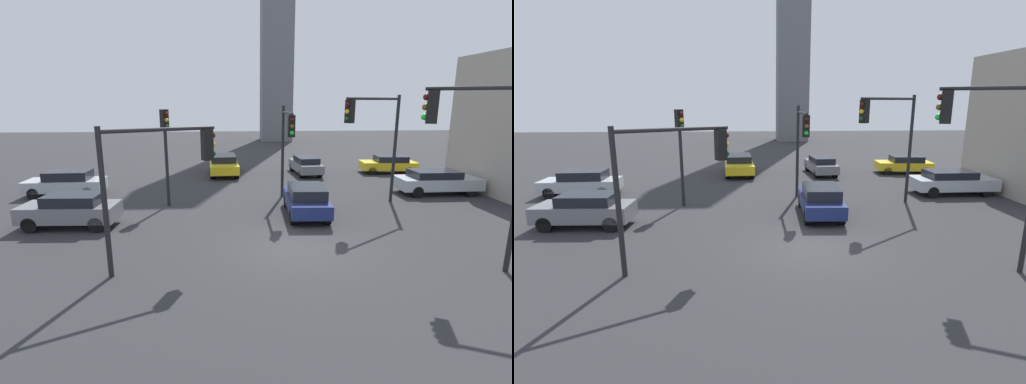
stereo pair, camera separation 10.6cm
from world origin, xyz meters
TOP-DOWN VIEW (x-y plane):
  - ground_plane at (0.00, 0.00)m, footprint 109.67×109.67m
  - traffic_light_0 at (0.51, 6.13)m, footprint 0.32×3.35m
  - traffic_light_1 at (5.12, -1.80)m, footprint 2.71×1.38m
  - traffic_light_2 at (4.57, 5.02)m, footprint 3.57×2.67m
  - traffic_light_3 at (-5.48, 6.17)m, footprint 0.46×0.47m
  - traffic_light_4 at (-4.45, -1.04)m, footprint 3.28×1.82m
  - car_0 at (-2.81, 14.52)m, footprint 2.23×4.78m
  - car_1 at (3.14, 14.09)m, footprint 1.89×4.11m
  - car_2 at (9.47, 7.75)m, footprint 4.60×1.95m
  - car_3 at (-11.54, 8.70)m, footprint 4.21×1.87m
  - car_4 at (1.15, 4.02)m, footprint 1.94×4.11m
  - car_5 at (9.37, 14.20)m, footprint 4.05×2.06m
  - car_6 at (-9.06, 3.05)m, footprint 3.98×1.81m

SIDE VIEW (x-z plane):
  - ground_plane at x=0.00m, z-range 0.00..0.00m
  - car_5 at x=9.37m, z-range 0.04..1.33m
  - car_1 at x=3.14m, z-range 0.04..1.35m
  - car_2 at x=9.47m, z-range 0.05..1.42m
  - car_3 at x=-11.54m, z-range 0.04..1.46m
  - car_0 at x=-2.81m, z-range 0.05..1.45m
  - car_6 at x=-9.06m, z-range 0.05..1.47m
  - car_4 at x=1.15m, z-range 0.04..1.48m
  - traffic_light_4 at x=-4.45m, z-range 1.04..5.57m
  - traffic_light_3 at x=-5.48m, z-range 0.97..5.78m
  - traffic_light_0 at x=0.51m, z-range 1.01..5.98m
  - traffic_light_2 at x=4.57m, z-range 1.25..6.76m
  - traffic_light_1 at x=5.12m, z-range 1.21..6.98m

